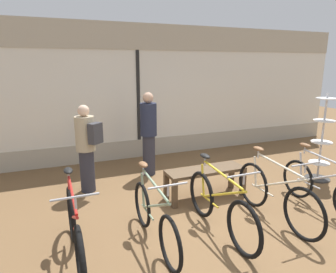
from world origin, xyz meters
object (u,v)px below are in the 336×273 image
display_bench (206,174)px  bicycle_far_left (75,232)px  accessory_rack (321,145)px  customer_by_window (149,132)px  bicycle_far_right (322,187)px  customer_near_rack (87,146)px  bicycle_left (154,218)px  bicycle_right (275,195)px  bicycle_center (220,207)px

display_bench → bicycle_far_left: bearing=-156.2°
accessory_rack → customer_by_window: (-3.07, 1.57, 0.20)m
accessory_rack → bicycle_far_right: bearing=-136.7°
accessory_rack → bicycle_far_left: bearing=-169.7°
bicycle_far_left → customer_near_rack: customer_near_rack is taller
bicycle_far_left → bicycle_left: bearing=0.2°
bicycle_right → customer_by_window: size_ratio=1.03×
display_bench → bicycle_right: bearing=-62.8°
bicycle_center → bicycle_far_right: bearing=-0.9°
bicycle_far_right → customer_near_rack: (-3.34, 2.12, 0.48)m
bicycle_left → display_bench: 1.64m
bicycle_right → accessory_rack: size_ratio=1.03×
bicycle_far_left → display_bench: bearing=23.8°
bicycle_far_left → bicycle_far_right: size_ratio=1.05×
bicycle_center → display_bench: size_ratio=1.26×
accessory_rack → bicycle_right: bearing=-154.0°
bicycle_center → bicycle_far_right: bicycle_center is taller
bicycle_left → bicycle_center: bicycle_center is taller
bicycle_center → customer_near_rack: (-1.47, 2.09, 0.47)m
bicycle_left → bicycle_right: (1.86, -0.09, 0.03)m
bicycle_left → bicycle_center: size_ratio=0.95×
bicycle_right → display_bench: bicycle_right is taller
bicycle_center → bicycle_right: (0.93, -0.02, 0.02)m
customer_near_rack → bicycle_far_right: bearing=-32.4°
accessory_rack → customer_near_rack: accessory_rack is taller
bicycle_center → display_bench: bearing=70.7°
bicycle_right → bicycle_far_right: bicycle_right is taller
accessory_rack → display_bench: size_ratio=1.24×
bicycle_right → accessory_rack: 2.21m
bicycle_right → bicycle_far_right: (0.93, -0.01, -0.02)m
bicycle_left → bicycle_right: 1.87m
display_bench → bicycle_far_right: bearing=-36.4°
display_bench → customer_near_rack: bearing=151.1°
bicycle_far_right → customer_by_window: (-2.04, 2.54, 0.54)m
bicycle_far_left → bicycle_right: bicycle_far_left is taller
accessory_rack → bicycle_left: bearing=-167.2°
bicycle_center → bicycle_right: 0.94m
bicycle_far_left → customer_near_rack: size_ratio=1.12×
bicycle_far_right → customer_by_window: 3.30m
bicycle_center → accessory_rack: accessory_rack is taller
bicycle_left → bicycle_far_right: (2.80, -0.10, 0.01)m
accessory_rack → display_bench: (-2.53, 0.13, -0.29)m
bicycle_center → customer_near_rack: 2.60m
bicycle_far_right → bicycle_far_left: bearing=178.5°
bicycle_right → customer_by_window: customer_by_window is taller
bicycle_center → bicycle_right: bicycle_right is taller
bicycle_far_left → customer_by_window: size_ratio=1.03×
bicycle_left → display_bench: bicycle_left is taller
bicycle_left → bicycle_far_right: size_ratio=0.99×
customer_near_rack → customer_by_window: 1.37m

